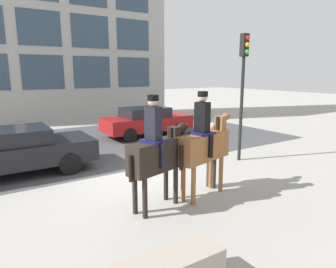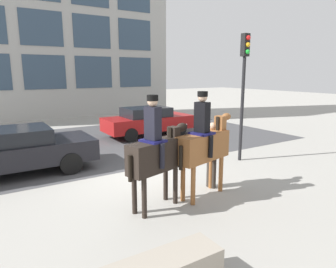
# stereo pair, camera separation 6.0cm
# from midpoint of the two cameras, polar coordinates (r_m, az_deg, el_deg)

# --- Properties ---
(ground_plane) EXTENTS (80.00, 80.00, 0.00)m
(ground_plane) POSITION_cam_midpoint_polar(r_m,az_deg,el_deg) (9.02, -5.79, -7.85)
(ground_plane) COLOR #9E9B93
(road_surface) EXTENTS (18.08, 8.50, 0.01)m
(road_surface) POSITION_cam_midpoint_polar(r_m,az_deg,el_deg) (13.28, -15.01, -1.82)
(road_surface) COLOR #444447
(road_surface) RESTS_ON ground_plane
(mounted_horse_lead) EXTENTS (1.79, 0.78, 2.54)m
(mounted_horse_lead) POSITION_cam_midpoint_polar(r_m,az_deg,el_deg) (6.53, -1.97, -3.51)
(mounted_horse_lead) COLOR black
(mounted_horse_lead) RESTS_ON ground_plane
(mounted_horse_companion) EXTENTS (1.93, 0.80, 2.57)m
(mounted_horse_companion) POSITION_cam_midpoint_polar(r_m,az_deg,el_deg) (7.25, 7.16, -1.83)
(mounted_horse_companion) COLOR brown
(mounted_horse_companion) RESTS_ON ground_plane
(pedestrian_bystander) EXTENTS (0.82, 0.53, 1.75)m
(pedestrian_bystander) POSITION_cam_midpoint_polar(r_m,az_deg,el_deg) (7.85, 8.57, -3.00)
(pedestrian_bystander) COLOR #332D28
(pedestrian_bystander) RESTS_ON ground_plane
(street_car_near_lane) EXTENTS (4.63, 1.99, 1.39)m
(street_car_near_lane) POSITION_cam_midpoint_polar(r_m,az_deg,el_deg) (9.96, -27.44, -2.77)
(street_car_near_lane) COLOR black
(street_car_near_lane) RESTS_ON ground_plane
(street_car_far_lane) EXTENTS (4.23, 1.81, 1.38)m
(street_car_far_lane) POSITION_cam_midpoint_polar(r_m,az_deg,el_deg) (14.39, -3.75, 2.53)
(street_car_far_lane) COLOR maroon
(street_car_far_lane) RESTS_ON ground_plane
(traffic_light) EXTENTS (0.24, 0.29, 4.23)m
(traffic_light) POSITION_cam_midpoint_polar(r_m,az_deg,el_deg) (10.37, 14.42, 10.31)
(traffic_light) COLOR black
(traffic_light) RESTS_ON ground_plane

